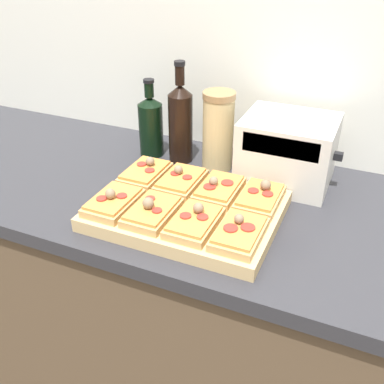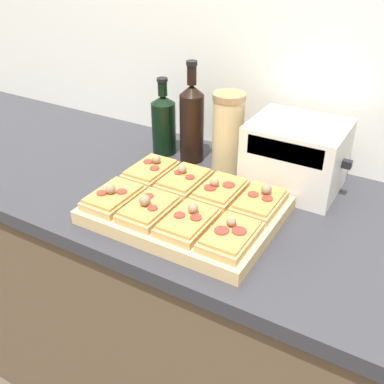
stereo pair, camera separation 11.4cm
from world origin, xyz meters
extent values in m
cube|color=silver|center=(0.00, 0.68, 1.25)|extent=(6.00, 0.06, 2.50)
cube|color=brown|center=(0.00, 0.32, 0.42)|extent=(2.60, 0.64, 0.85)
cube|color=#2D2D33|center=(0.00, 0.32, 0.87)|extent=(2.63, 0.67, 0.04)
cube|color=tan|center=(-0.03, 0.21, 0.90)|extent=(0.45, 0.34, 0.04)
cube|color=tan|center=(-0.19, 0.29, 0.93)|extent=(0.10, 0.15, 0.02)
cube|color=#D6843D|center=(-0.19, 0.29, 0.95)|extent=(0.09, 0.14, 0.01)
cylinder|color=#AD2D23|center=(-0.21, 0.31, 0.95)|extent=(0.03, 0.03, 0.00)
cylinder|color=#AD2D23|center=(-0.17, 0.28, 0.95)|extent=(0.03, 0.03, 0.00)
sphere|color=#7F6B51|center=(-0.19, 0.31, 0.96)|extent=(0.02, 0.02, 0.02)
cube|color=tan|center=(-0.08, 0.29, 0.93)|extent=(0.10, 0.15, 0.02)
cube|color=#D6843D|center=(-0.08, 0.29, 0.95)|extent=(0.09, 0.14, 0.01)
cylinder|color=#AD2D23|center=(-0.10, 0.30, 0.95)|extent=(0.03, 0.03, 0.00)
cylinder|color=#AD2D23|center=(-0.07, 0.29, 0.95)|extent=(0.03, 0.03, 0.00)
sphere|color=#7F6B51|center=(-0.10, 0.30, 0.96)|extent=(0.02, 0.02, 0.02)
cube|color=tan|center=(0.02, 0.29, 0.93)|extent=(0.10, 0.15, 0.02)
cube|color=#D6843D|center=(0.02, 0.29, 0.95)|extent=(0.09, 0.14, 0.01)
cylinder|color=#AD2D23|center=(0.01, 0.27, 0.95)|extent=(0.03, 0.03, 0.00)
cylinder|color=#AD2D23|center=(0.04, 0.30, 0.95)|extent=(0.03, 0.03, 0.00)
sphere|color=#7F6B51|center=(0.01, 0.28, 0.96)|extent=(0.02, 0.02, 0.02)
cube|color=tan|center=(0.13, 0.29, 0.93)|extent=(0.10, 0.15, 0.02)
cube|color=#D6843D|center=(0.13, 0.29, 0.95)|extent=(0.09, 0.14, 0.01)
cylinder|color=#AD2D23|center=(0.11, 0.29, 0.95)|extent=(0.03, 0.03, 0.00)
cylinder|color=#AD2D23|center=(0.15, 0.29, 0.95)|extent=(0.03, 0.03, 0.00)
sphere|color=#7F6B51|center=(0.14, 0.31, 0.96)|extent=(0.03, 0.03, 0.03)
cube|color=tan|center=(-0.19, 0.13, 0.93)|extent=(0.10, 0.15, 0.02)
cube|color=#D6843D|center=(-0.19, 0.13, 0.95)|extent=(0.09, 0.14, 0.01)
cylinder|color=#AD2D23|center=(-0.21, 0.11, 0.95)|extent=(0.03, 0.03, 0.00)
cylinder|color=#AD2D23|center=(-0.17, 0.14, 0.95)|extent=(0.03, 0.03, 0.00)
sphere|color=#7F6B51|center=(-0.20, 0.12, 0.96)|extent=(0.03, 0.03, 0.03)
cube|color=tan|center=(-0.08, 0.13, 0.93)|extent=(0.10, 0.15, 0.02)
cube|color=#D6843D|center=(-0.08, 0.13, 0.95)|extent=(0.09, 0.14, 0.01)
cylinder|color=#AD2D23|center=(-0.10, 0.16, 0.95)|extent=(0.02, 0.02, 0.00)
cylinder|color=#AD2D23|center=(-0.06, 0.11, 0.95)|extent=(0.02, 0.02, 0.00)
sphere|color=#7F6B51|center=(-0.09, 0.12, 0.96)|extent=(0.03, 0.03, 0.03)
cube|color=tan|center=(0.02, 0.13, 0.93)|extent=(0.10, 0.15, 0.02)
cube|color=#D6843D|center=(0.02, 0.13, 0.95)|extent=(0.09, 0.14, 0.01)
cylinder|color=#AD2D23|center=(0.01, 0.12, 0.95)|extent=(0.03, 0.03, 0.00)
cylinder|color=#AD2D23|center=(0.04, 0.13, 0.95)|extent=(0.03, 0.03, 0.00)
sphere|color=#7F6B51|center=(0.03, 0.15, 0.96)|extent=(0.03, 0.03, 0.03)
cube|color=tan|center=(0.13, 0.13, 0.93)|extent=(0.10, 0.15, 0.02)
cube|color=#D6843D|center=(0.13, 0.13, 0.95)|extent=(0.09, 0.14, 0.01)
cylinder|color=#AD2D23|center=(0.12, 0.12, 0.95)|extent=(0.03, 0.03, 0.00)
cylinder|color=#AD2D23|center=(0.15, 0.13, 0.95)|extent=(0.03, 0.03, 0.00)
sphere|color=#7F6B51|center=(0.13, 0.15, 0.96)|extent=(0.02, 0.02, 0.02)
cylinder|color=black|center=(-0.28, 0.49, 0.97)|extent=(0.08, 0.08, 0.17)
cone|color=black|center=(-0.28, 0.49, 1.07)|extent=(0.08, 0.08, 0.02)
cylinder|color=black|center=(-0.28, 0.49, 1.10)|extent=(0.03, 0.03, 0.04)
cylinder|color=black|center=(-0.28, 0.49, 1.13)|extent=(0.03, 0.03, 0.01)
cylinder|color=black|center=(-0.18, 0.49, 0.99)|extent=(0.07, 0.07, 0.21)
cone|color=black|center=(-0.18, 0.49, 1.11)|extent=(0.07, 0.07, 0.03)
cylinder|color=black|center=(-0.18, 0.49, 1.16)|extent=(0.03, 0.03, 0.06)
cylinder|color=black|center=(-0.18, 0.49, 1.19)|extent=(0.03, 0.03, 0.01)
cylinder|color=tan|center=(-0.06, 0.49, 1.00)|extent=(0.09, 0.09, 0.22)
cylinder|color=#937047|center=(-0.06, 0.49, 1.11)|extent=(0.09, 0.09, 0.02)
cube|color=beige|center=(0.15, 0.49, 0.98)|extent=(0.25, 0.21, 0.19)
cube|color=black|center=(0.15, 0.39, 1.04)|extent=(0.20, 0.01, 0.05)
cube|color=black|center=(0.29, 0.49, 0.99)|extent=(0.02, 0.02, 0.02)
camera|label=1|loc=(0.36, -0.66, 1.53)|focal=42.00mm
camera|label=2|loc=(0.46, -0.60, 1.53)|focal=42.00mm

